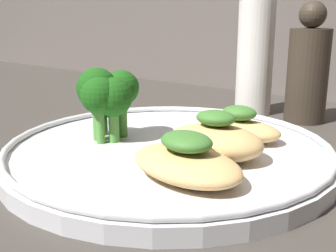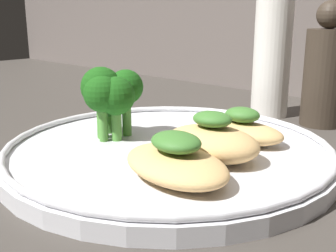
{
  "view_description": "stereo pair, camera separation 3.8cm",
  "coord_description": "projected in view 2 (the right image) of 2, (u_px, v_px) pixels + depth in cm",
  "views": [
    {
      "loc": [
        22.23,
        -29.26,
        13.46
      ],
      "look_at": [
        0.0,
        0.0,
        3.4
      ],
      "focal_mm": 45.0,
      "sensor_mm": 36.0,
      "label": 1
    },
    {
      "loc": [
        25.13,
        -26.8,
        13.46
      ],
      "look_at": [
        0.0,
        0.0,
        3.4
      ],
      "focal_mm": 45.0,
      "sensor_mm": 36.0,
      "label": 2
    }
  ],
  "objects": [
    {
      "name": "grilled_meat_back",
      "position": [
        242.0,
        130.0,
        0.4
      ],
      "size": [
        8.76,
        5.79,
        3.43
      ],
      "color": "tan",
      "rests_on": "plate"
    },
    {
      "name": "grilled_meat_middle",
      "position": [
        209.0,
        142.0,
        0.35
      ],
      "size": [
        9.01,
        6.95,
        4.16
      ],
      "color": "tan",
      "rests_on": "plate"
    },
    {
      "name": "sauce_bottle",
      "position": [
        272.0,
        50.0,
        0.54
      ],
      "size": [
        4.77,
        4.77,
        18.03
      ],
      "color": "white",
      "rests_on": "ground_plane"
    },
    {
      "name": "plate",
      "position": [
        168.0,
        151.0,
        0.39
      ],
      "size": [
        29.96,
        29.96,
        2.0
      ],
      "color": "silver",
      "rests_on": "ground_plane"
    },
    {
      "name": "pepper_grinder",
      "position": [
        325.0,
        72.0,
        0.5
      ],
      "size": [
        4.99,
        4.99,
        14.7
      ],
      "color": "#382D23",
      "rests_on": "ground_plane"
    },
    {
      "name": "broccoli_bunch",
      "position": [
        110.0,
        94.0,
        0.4
      ],
      "size": [
        5.82,
        6.28,
        7.0
      ],
      "color": "#4C8E38",
      "rests_on": "plate"
    },
    {
      "name": "grilled_meat_front",
      "position": [
        176.0,
        162.0,
        0.31
      ],
      "size": [
        10.74,
        8.07,
        3.55
      ],
      "color": "tan",
      "rests_on": "plate"
    },
    {
      "name": "ground_plane",
      "position": [
        168.0,
        166.0,
        0.39
      ],
      "size": [
        180.0,
        180.0,
        1.0
      ],
      "primitive_type": "cube",
      "color": "#3D3833"
    }
  ]
}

